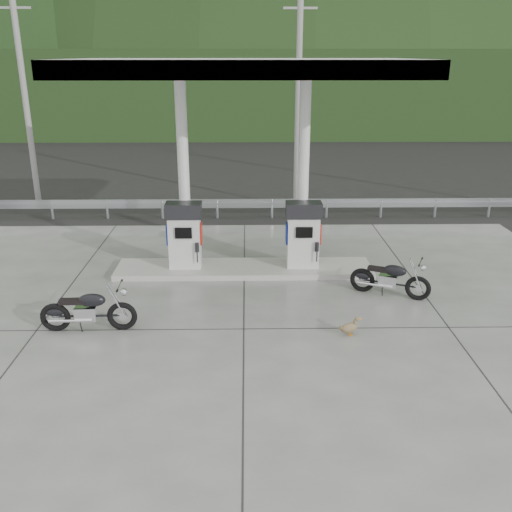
{
  "coord_description": "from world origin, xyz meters",
  "views": [
    {
      "loc": [
        0.08,
        -12.18,
        5.68
      ],
      "look_at": [
        0.3,
        1.0,
        1.0
      ],
      "focal_mm": 40.0,
      "sensor_mm": 36.0,
      "label": 1
    }
  ],
  "objects_px": {
    "gas_pump_left": "(185,235)",
    "gas_pump_right": "(303,235)",
    "motorcycle_left": "(88,311)",
    "motorcycle_right": "(390,279)",
    "duck": "(349,328)"
  },
  "relations": [
    {
      "from": "motorcycle_left",
      "to": "motorcycle_right",
      "type": "height_order",
      "value": "motorcycle_left"
    },
    {
      "from": "gas_pump_right",
      "to": "motorcycle_left",
      "type": "relative_size",
      "value": 0.93
    },
    {
      "from": "motorcycle_right",
      "to": "gas_pump_left",
      "type": "bearing_deg",
      "value": -174.29
    },
    {
      "from": "gas_pump_left",
      "to": "motorcycle_right",
      "type": "distance_m",
      "value": 5.51
    },
    {
      "from": "gas_pump_left",
      "to": "duck",
      "type": "xyz_separation_m",
      "value": [
        3.84,
        -3.83,
        -0.88
      ]
    },
    {
      "from": "gas_pump_left",
      "to": "motorcycle_right",
      "type": "relative_size",
      "value": 0.97
    },
    {
      "from": "gas_pump_left",
      "to": "motorcycle_right",
      "type": "bearing_deg",
      "value": -18.31
    },
    {
      "from": "gas_pump_left",
      "to": "duck",
      "type": "height_order",
      "value": "gas_pump_left"
    },
    {
      "from": "gas_pump_left",
      "to": "motorcycle_left",
      "type": "distance_m",
      "value": 3.94
    },
    {
      "from": "gas_pump_right",
      "to": "motorcycle_right",
      "type": "height_order",
      "value": "gas_pump_right"
    },
    {
      "from": "gas_pump_left",
      "to": "gas_pump_right",
      "type": "bearing_deg",
      "value": 0.0
    },
    {
      "from": "gas_pump_right",
      "to": "motorcycle_left",
      "type": "bearing_deg",
      "value": -144.82
    },
    {
      "from": "gas_pump_left",
      "to": "motorcycle_left",
      "type": "xyz_separation_m",
      "value": [
        -1.74,
        -3.48,
        -0.59
      ]
    },
    {
      "from": "gas_pump_left",
      "to": "gas_pump_right",
      "type": "height_order",
      "value": "same"
    },
    {
      "from": "gas_pump_left",
      "to": "gas_pump_right",
      "type": "relative_size",
      "value": 1.0
    }
  ]
}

